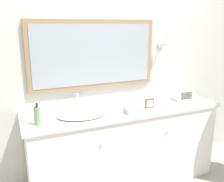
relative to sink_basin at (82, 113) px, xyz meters
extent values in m
cube|color=silver|center=(0.46, 0.34, 0.39)|extent=(8.00, 0.06, 2.55)
cube|color=#997A56|center=(0.23, 0.29, 0.52)|extent=(1.38, 0.04, 0.72)
cube|color=#9EA8B2|center=(0.23, 0.27, 0.52)|extent=(1.29, 0.01, 0.63)
cylinder|color=silver|center=(1.07, 0.30, 0.60)|extent=(0.09, 0.01, 0.09)
cylinder|color=silver|center=(1.07, 0.25, 0.60)|extent=(0.02, 0.10, 0.02)
cylinder|color=white|center=(1.07, 0.20, 0.67)|extent=(0.02, 0.02, 0.14)
cube|color=white|center=(0.46, 0.02, -0.47)|extent=(2.01, 0.55, 0.83)
cube|color=silver|center=(0.46, 0.02, -0.03)|extent=(2.07, 0.58, 0.03)
sphere|color=silver|center=(0.10, -0.26, -0.23)|extent=(0.02, 0.02, 0.02)
sphere|color=silver|center=(0.82, -0.26, -0.23)|extent=(0.02, 0.02, 0.02)
ellipsoid|color=white|center=(0.00, -0.01, 0.00)|extent=(0.50, 0.37, 0.03)
cylinder|color=silver|center=(0.00, 0.20, 0.00)|extent=(0.06, 0.06, 0.03)
cylinder|color=silver|center=(0.00, 0.20, 0.08)|extent=(0.02, 0.02, 0.13)
cylinder|color=silver|center=(0.00, 0.16, 0.14)|extent=(0.02, 0.07, 0.02)
cylinder|color=white|center=(-0.07, 0.20, 0.01)|extent=(0.05, 0.02, 0.02)
cylinder|color=white|center=(0.08, 0.20, 0.01)|extent=(0.06, 0.02, 0.02)
cylinder|color=#709966|center=(-0.42, -0.09, 0.06)|extent=(0.06, 0.06, 0.16)
cylinder|color=black|center=(-0.42, -0.09, 0.16)|extent=(0.02, 0.02, 0.04)
cube|color=black|center=(-0.42, -0.10, 0.17)|extent=(0.02, 0.03, 0.01)
cube|color=white|center=(1.22, 0.04, 0.04)|extent=(0.22, 0.13, 0.12)
cube|color=black|center=(1.22, -0.03, 0.04)|extent=(0.16, 0.01, 0.08)
cube|color=brown|center=(0.70, -0.08, 0.03)|extent=(0.10, 0.01, 0.10)
cube|color=beige|center=(0.70, -0.09, 0.03)|extent=(0.07, 0.00, 0.07)
cube|color=#A8B7C6|center=(0.49, -0.13, 0.01)|extent=(0.17, 0.13, 0.05)
cube|color=#ADADB2|center=(0.90, -0.06, -0.01)|extent=(0.17, 0.11, 0.01)
camera|label=1|loc=(-0.62, -2.21, 0.83)|focal=40.00mm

